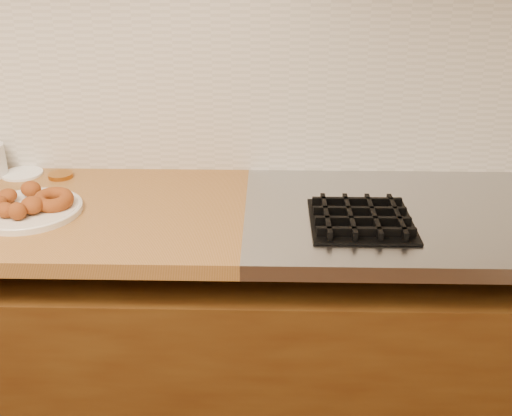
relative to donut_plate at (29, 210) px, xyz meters
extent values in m
cube|color=beige|center=(0.07, 0.35, 0.44)|extent=(4.00, 0.02, 2.70)
cube|color=#4C2F10|center=(0.07, 0.04, -0.52)|extent=(3.60, 0.60, 0.77)
cube|color=#9EA0A5|center=(1.22, 0.04, -0.03)|extent=(1.30, 0.62, 0.04)
cube|color=beige|center=(0.07, 0.34, 0.29)|extent=(3.60, 0.02, 0.60)
cube|color=black|center=(0.87, -0.04, 0.00)|extent=(0.26, 0.26, 0.01)
cube|color=black|center=(0.78, -0.04, 0.01)|extent=(0.01, 0.24, 0.02)
cube|color=black|center=(0.87, -0.13, 0.01)|extent=(0.24, 0.01, 0.02)
cube|color=black|center=(0.84, -0.04, 0.01)|extent=(0.01, 0.24, 0.02)
cube|color=black|center=(0.87, -0.07, 0.01)|extent=(0.24, 0.01, 0.02)
cube|color=black|center=(0.90, -0.04, 0.01)|extent=(0.01, 0.24, 0.02)
cube|color=black|center=(0.87, -0.01, 0.01)|extent=(0.24, 0.01, 0.02)
cube|color=black|center=(0.96, -0.04, 0.01)|extent=(0.01, 0.24, 0.02)
cube|color=black|center=(0.87, 0.05, 0.01)|extent=(0.24, 0.01, 0.02)
cylinder|color=silver|center=(0.00, 0.00, 0.00)|extent=(0.27, 0.27, 0.02)
torus|color=brown|center=(0.06, 0.01, 0.03)|extent=(0.14, 0.15, 0.05)
ellipsoid|color=brown|center=(-0.07, 0.03, 0.03)|extent=(0.07, 0.07, 0.04)
ellipsoid|color=brown|center=(-0.04, -0.06, 0.03)|extent=(0.07, 0.06, 0.04)
ellipsoid|color=brown|center=(0.00, -0.07, 0.03)|extent=(0.05, 0.05, 0.05)
ellipsoid|color=brown|center=(-0.02, 0.07, 0.03)|extent=(0.07, 0.06, 0.04)
ellipsoid|color=brown|center=(0.02, -0.03, 0.03)|extent=(0.08, 0.08, 0.04)
cylinder|color=white|center=(-0.12, 0.27, 0.00)|extent=(0.13, 0.13, 0.01)
cylinder|color=#A36421|center=(0.00, 0.26, 0.00)|extent=(0.09, 0.09, 0.01)
camera|label=1|loc=(0.63, -1.42, 0.66)|focal=42.00mm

